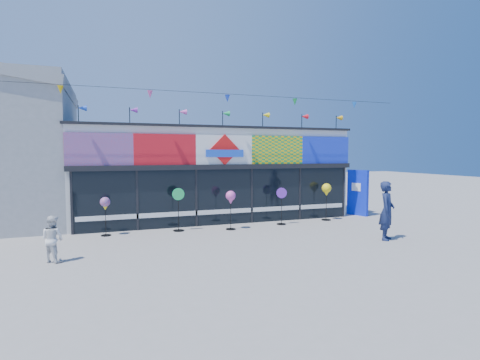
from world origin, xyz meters
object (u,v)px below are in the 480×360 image
spinner_1 (178,208)px  adult_man (387,211)px  blue_sign (358,192)px  child (52,239)px  spinner_2 (231,199)px  spinner_0 (105,205)px  spinner_3 (282,205)px  spinner_4 (326,191)px

spinner_1 → adult_man: 7.48m
blue_sign → child: 13.24m
spinner_2 → blue_sign: bearing=10.1°
adult_man → spinner_1: bearing=108.0°
spinner_1 → adult_man: (6.42, -3.84, 0.13)m
spinner_0 → spinner_3: 6.88m
spinner_1 → child: size_ratio=1.30×
adult_man → blue_sign: bearing=22.3°
spinner_2 → spinner_4: spinner_4 is taller
spinner_1 → child: (-3.96, -2.92, -0.24)m
blue_sign → spinner_0: 11.38m
child → spinner_3: bearing=-123.6°
adult_man → spinner_4: bearing=46.6°
spinner_2 → child: 6.45m
blue_sign → adult_man: 5.19m
spinner_0 → child: 3.30m
spinner_1 → adult_man: size_ratio=0.82×
spinner_3 → spinner_1: bearing=178.3°
spinner_3 → spinner_4: (2.31, 0.25, 0.50)m
spinner_4 → child: size_ratio=1.29×
spinner_4 → child: bearing=-163.9°
spinner_3 → adult_man: (2.15, -3.71, 0.19)m
spinner_1 → spinner_4: 6.59m
spinner_1 → blue_sign: bearing=5.3°
spinner_4 → child: (-10.53, -3.04, -0.67)m
spinner_4 → spinner_0: bearing=-179.6°
spinner_2 → spinner_3: (2.31, 0.28, -0.40)m
spinner_0 → spinner_1: bearing=-1.1°
blue_sign → spinner_2: size_ratio=1.44×
child → spinner_4: bearing=-126.3°
spinner_4 → adult_man: bearing=-92.2°
spinner_2 → spinner_3: 2.36m
spinner_2 → adult_man: 5.64m
spinner_2 → spinner_0: bearing=174.3°
blue_sign → adult_man: size_ratio=1.08×
adult_man → spinner_3: bearing=79.0°
spinner_2 → spinner_3: spinner_3 is taller
spinner_3 → child: size_ratio=1.21×
spinner_0 → child: size_ratio=1.10×
spinner_4 → spinner_1: bearing=-178.9°
spinner_1 → spinner_3: (4.26, -0.13, -0.06)m
spinner_2 → spinner_3: bearing=6.8°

